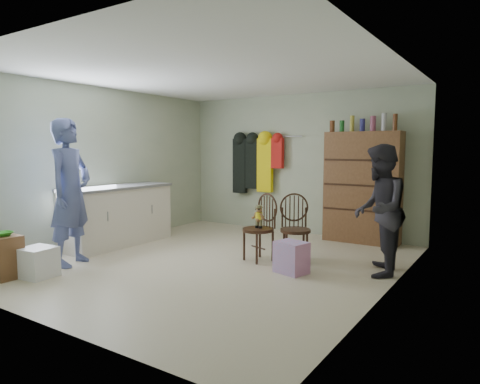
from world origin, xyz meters
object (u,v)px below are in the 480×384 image
Objects in this scene: chair_far at (295,225)px; chair_front at (261,223)px; dresser at (362,187)px; counter at (118,215)px.

chair_front is at bearing 177.08° from chair_far.
chair_far is 1.74m from dresser.
counter is at bearing 159.21° from chair_far.
dresser reaches higher than chair_far.
chair_front is (2.40, 0.42, 0.04)m from counter.
counter is 2.87m from chair_far.
chair_front is 2.08m from dresser.
dresser is (3.20, 2.30, 0.44)m from counter.
chair_front is at bearing 9.88° from counter.
dresser is (0.40, 1.64, 0.42)m from chair_far.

